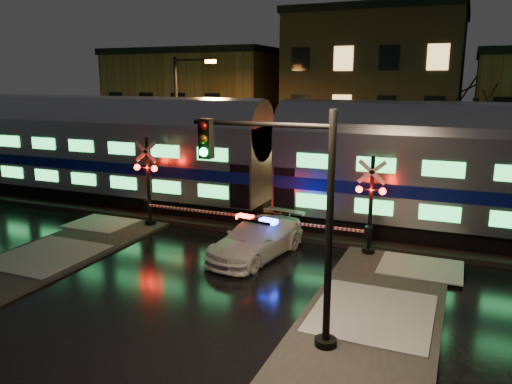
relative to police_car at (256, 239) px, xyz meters
The scene contains 11 objects.
ground 1.50m from the police_car, 157.37° to the right, with size 120.00×120.00×0.00m, color black.
ballast 4.70m from the police_car, 104.92° to the left, with size 90.00×4.20×0.24m, color black.
sidewalk_right 8.42m from the police_car, 50.80° to the right, with size 4.00×20.00×0.12m, color #2D2D2D.
building_left 26.04m from the police_car, 123.44° to the left, with size 14.00×10.00×9.00m, color brown.
building_mid 22.57m from the police_car, 87.92° to the left, with size 12.00×11.00×11.50m, color brown.
train 5.31m from the police_car, 102.67° to the left, with size 51.00×3.12×5.92m.
police_car is the anchor object (origin of this frame).
crossing_signal_right 4.32m from the police_car, 25.35° to the left, with size 5.80×0.66×4.11m.
crossing_signal_left 6.43m from the police_car, 163.42° to the left, with size 6.16×0.67×4.36m.
traffic_light 7.34m from the police_car, 59.52° to the right, with size 4.11×0.72×6.35m.
streetlight 12.72m from the police_car, 135.16° to the left, with size 2.79×0.29×8.35m.
Camera 1 is at (8.66, -17.20, 7.06)m, focal length 35.00 mm.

